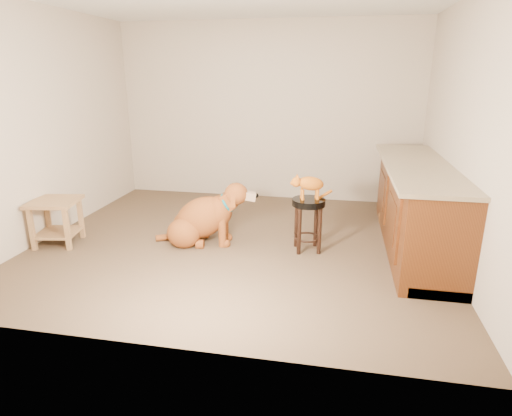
% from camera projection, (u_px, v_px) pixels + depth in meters
% --- Properties ---
extents(floor, '(4.50, 4.00, 0.01)m').
position_uv_depth(floor, '(238.00, 243.00, 4.90)').
color(floor, '#4F3D2C').
rests_on(floor, ground).
extents(room_shell, '(4.54, 4.04, 2.62)m').
position_uv_depth(room_shell, '(236.00, 92.00, 4.40)').
color(room_shell, '#B8A894').
rests_on(room_shell, ground).
extents(cabinet_run, '(0.70, 2.56, 0.94)m').
position_uv_depth(cabinet_run, '(416.00, 209.00, 4.70)').
color(cabinet_run, '#4D250D').
rests_on(cabinet_run, ground).
extents(padded_stool, '(0.36, 0.36, 0.58)m').
position_uv_depth(padded_stool, '(308.00, 214.00, 4.59)').
color(padded_stool, black).
rests_on(padded_stool, ground).
extents(wood_stool, '(0.46, 0.46, 0.67)m').
position_uv_depth(wood_stool, '(397.00, 196.00, 5.53)').
color(wood_stool, brown).
rests_on(wood_stool, ground).
extents(side_table, '(0.58, 0.58, 0.52)m').
position_uv_depth(side_table, '(56.00, 215.00, 4.79)').
color(side_table, '#966E45').
rests_on(side_table, ground).
extents(golden_retriever, '(1.20, 0.63, 0.76)m').
position_uv_depth(golden_retriever, '(203.00, 219.00, 4.84)').
color(golden_retriever, brown).
rests_on(golden_retriever, ground).
extents(tabby_kitten, '(0.45, 0.26, 0.30)m').
position_uv_depth(tabby_kitten, '(308.00, 184.00, 4.49)').
color(tabby_kitten, '#A04F10').
rests_on(tabby_kitten, padded_stool).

